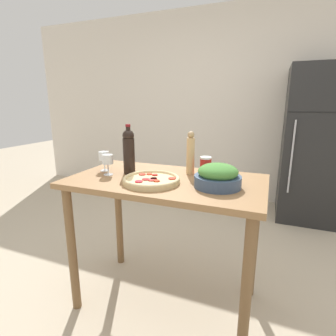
{
  "coord_description": "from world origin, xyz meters",
  "views": [
    {
      "loc": [
        0.59,
        -1.46,
        1.35
      ],
      "look_at": [
        0.0,
        0.03,
        0.95
      ],
      "focal_mm": 28.0,
      "sensor_mm": 36.0,
      "label": 1
    }
  ],
  "objects": [
    {
      "name": "wine_bottle",
      "position": [
        -0.27,
        0.02,
        1.05
      ],
      "size": [
        0.08,
        0.08,
        0.33
      ],
      "color": "black",
      "rests_on": "prep_counter"
    },
    {
      "name": "wall_back",
      "position": [
        0.0,
        2.31,
        1.3
      ],
      "size": [
        6.4,
        0.06,
        2.6
      ],
      "color": "silver",
      "rests_on": "ground_plane"
    },
    {
      "name": "salad_bowl",
      "position": [
        0.33,
        -0.05,
        0.95
      ],
      "size": [
        0.26,
        0.26,
        0.14
      ],
      "color": "#384C6B",
      "rests_on": "prep_counter"
    },
    {
      "name": "wine_glass_near",
      "position": [
        -0.38,
        -0.06,
        0.99
      ],
      "size": [
        0.07,
        0.07,
        0.14
      ],
      "color": "silver",
      "rests_on": "prep_counter"
    },
    {
      "name": "ground_plane",
      "position": [
        0.0,
        0.0,
        0.0
      ],
      "size": [
        14.0,
        14.0,
        0.0
      ],
      "primitive_type": "plane",
      "color": "#BCAD93"
    },
    {
      "name": "refrigerator",
      "position": [
        1.03,
        1.92,
        0.88
      ],
      "size": [
        0.61,
        0.7,
        1.75
      ],
      "color": "black",
      "rests_on": "ground_plane"
    },
    {
      "name": "salt_canister",
      "position": [
        0.21,
        0.18,
        0.95
      ],
      "size": [
        0.07,
        0.07,
        0.12
      ],
      "color": "#B2231E",
      "rests_on": "prep_counter"
    },
    {
      "name": "wine_glass_far",
      "position": [
        -0.47,
        0.02,
        0.99
      ],
      "size": [
        0.07,
        0.07,
        0.14
      ],
      "color": "silver",
      "rests_on": "prep_counter"
    },
    {
      "name": "prep_counter",
      "position": [
        0.0,
        0.0,
        0.75
      ],
      "size": [
        1.2,
        0.68,
        0.89
      ],
      "color": "olive",
      "rests_on": "ground_plane"
    },
    {
      "name": "homemade_pizza",
      "position": [
        -0.05,
        -0.11,
        0.91
      ],
      "size": [
        0.34,
        0.34,
        0.04
      ],
      "color": "#DBC189",
      "rests_on": "prep_counter"
    },
    {
      "name": "pepper_mill",
      "position": [
        0.11,
        0.17,
        1.03
      ],
      "size": [
        0.05,
        0.05,
        0.28
      ],
      "color": "tan",
      "rests_on": "prep_counter"
    }
  ]
}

